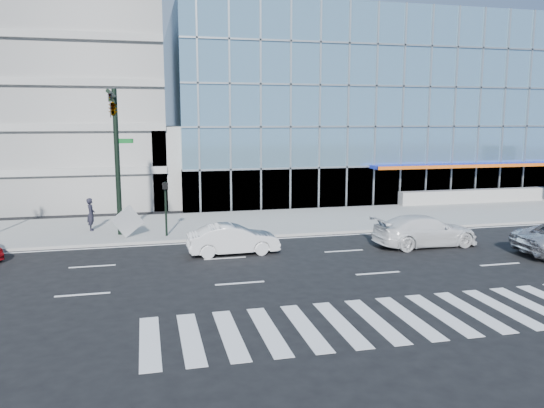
% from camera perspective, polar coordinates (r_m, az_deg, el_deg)
% --- Properties ---
extents(ground, '(160.00, 160.00, 0.00)m').
position_cam_1_polar(ground, '(26.87, 7.73, -5.03)').
color(ground, black).
rests_on(ground, ground).
extents(sidewalk, '(120.00, 8.00, 0.15)m').
position_cam_1_polar(sidewalk, '(34.25, 2.88, -1.78)').
color(sidewalk, gray).
rests_on(sidewalk, ground).
extents(theatre_building, '(42.00, 26.00, 15.00)m').
position_cam_1_polar(theatre_building, '(55.51, 11.71, 9.89)').
color(theatre_building, '#78AAC9').
rests_on(theatre_building, ground).
extents(parking_garage, '(24.00, 24.00, 20.00)m').
position_cam_1_polar(parking_garage, '(51.44, -25.87, 12.06)').
color(parking_garage, gray).
rests_on(parking_garage, ground).
extents(ramp_block, '(6.00, 8.00, 6.00)m').
position_cam_1_polar(ramp_block, '(42.55, -8.76, 4.22)').
color(ramp_block, gray).
rests_on(ramp_block, ground).
extents(tower_backdrop, '(14.00, 14.00, 48.00)m').
position_cam_1_polar(tower_backdrop, '(98.02, -26.85, 18.39)').
color(tower_backdrop, gray).
rests_on(tower_backdrop, ground).
extents(traffic_signal, '(1.14, 5.74, 8.00)m').
position_cam_1_polar(traffic_signal, '(28.86, -16.60, 8.01)').
color(traffic_signal, black).
rests_on(traffic_signal, sidewalk).
extents(ped_signal_post, '(0.30, 0.33, 3.00)m').
position_cam_1_polar(ped_signal_post, '(29.54, -11.37, 0.39)').
color(ped_signal_post, black).
rests_on(ped_signal_post, sidewalk).
extents(white_suv, '(5.59, 2.43, 1.60)m').
position_cam_1_polar(white_suv, '(28.66, 16.13, -2.78)').
color(white_suv, white).
rests_on(white_suv, ground).
extents(white_sedan, '(4.48, 1.67, 1.46)m').
position_cam_1_polar(white_sedan, '(25.97, -4.22, -3.80)').
color(white_sedan, silver).
rests_on(white_sedan, ground).
extents(pedestrian, '(0.51, 0.72, 1.89)m').
position_cam_1_polar(pedestrian, '(32.36, -18.90, -1.05)').
color(pedestrian, black).
rests_on(pedestrian, sidewalk).
extents(tilted_panel, '(1.74, 0.62, 1.81)m').
position_cam_1_polar(tilted_panel, '(29.77, -15.27, -1.81)').
color(tilted_panel, '#AAAAAA').
rests_on(tilted_panel, sidewalk).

